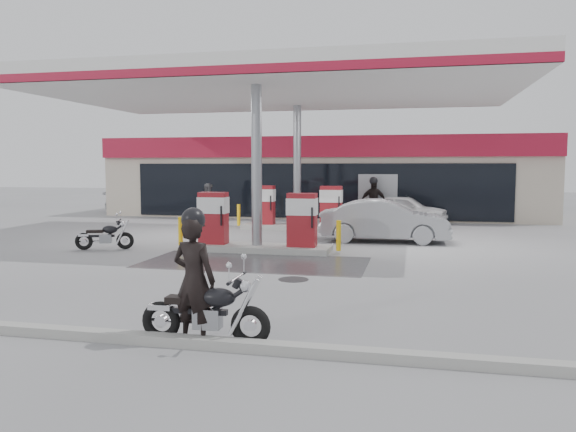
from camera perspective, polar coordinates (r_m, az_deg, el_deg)
name	(u,v)px	position (r m, az deg, el deg)	size (l,w,h in m)	color
ground	(237,262)	(15.30, -5.21, -4.65)	(90.00, 90.00, 0.00)	gray
wet_patch	(255,262)	(15.16, -3.41, -4.72)	(6.00, 3.00, 0.00)	#4C4C4F
drain_cover	(293,279)	(12.89, 0.56, -6.46)	(0.70, 0.70, 0.01)	#38383A
kerb	(93,335)	(9.05, -19.24, -11.31)	(28.00, 0.25, 0.15)	gray
store_building	(327,177)	(30.64, 3.99, 4.02)	(22.00, 8.22, 4.00)	beige
canopy	(280,89)	(20.07, -0.84, 12.79)	(16.00, 10.02, 5.51)	silver
pump_island_near	(257,228)	(17.10, -3.17, -1.20)	(5.14, 1.30, 1.78)	#9E9E99
pump_island_far	(297,212)	(22.90, 0.93, 0.41)	(5.14, 1.30, 1.78)	#9E9E99
main_motorcycle	(207,313)	(8.37, -8.20, -9.77)	(1.97, 0.75, 1.01)	black
biker_main	(194,280)	(8.32, -9.52, -6.43)	(0.68, 0.45, 1.87)	black
parked_motorcycle	(106,237)	(18.26, -18.05, -2.01)	(1.70, 0.85, 0.91)	black
sedan_white	(404,209)	(25.62, 11.74, 0.66)	(1.53, 3.80, 1.29)	white
attendant	(209,204)	(25.02, -8.03, 1.22)	(0.89, 0.69, 1.82)	#4D4D51
hatchback_silver	(385,221)	(19.41, 9.80, -0.48)	(1.52, 4.37, 1.44)	#989A9F
parked_car_left	(142,202)	(31.97, -14.61, 1.37)	(1.65, 4.07, 1.18)	#999BA1
parked_car_right	(495,209)	(28.67, 20.32, 0.70)	(1.79, 3.88, 1.08)	gray
biker_walking	(373,202)	(25.18, 8.66, 1.42)	(1.16, 0.48, 1.98)	black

